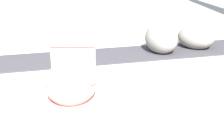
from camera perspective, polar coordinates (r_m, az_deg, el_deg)
name	(u,v)px	position (r m, az deg, el deg)	size (l,w,h in m)	color
ground_plane	(89,108)	(2.45, -4.29, -6.86)	(14.00, 14.00, 0.00)	beige
gravel_strip	(115,55)	(3.59, 0.57, 2.71)	(0.56, 8.00, 0.01)	#423F44
toilet	(73,84)	(2.33, -7.21, -2.48)	(0.69, 0.49, 0.52)	#E09E93
boulder_near	(161,39)	(3.69, 8.99, 5.70)	(0.44, 0.35, 0.35)	gray
boulder_far	(196,37)	(3.96, 15.08, 5.79)	(0.45, 0.35, 0.28)	gray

